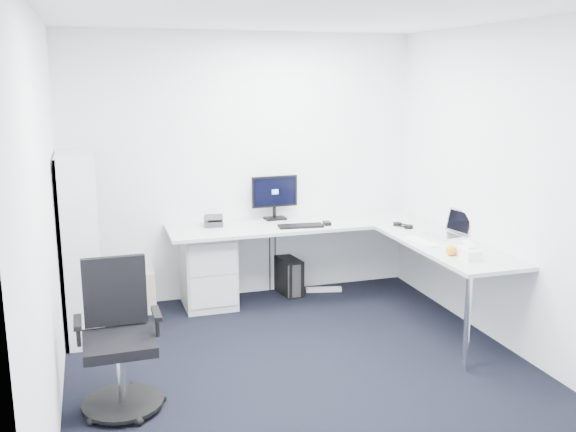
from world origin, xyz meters
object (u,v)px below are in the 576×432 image
object	(u,v)px
task_chair	(119,339)
monitor	(275,197)
bookshelf	(81,246)
laptop	(443,224)
l_desk	(316,270)

from	to	relation	value
task_chair	monitor	world-z (taller)	monitor
bookshelf	task_chair	bearing A→B (deg)	-80.90
bookshelf	task_chair	world-z (taller)	bookshelf
bookshelf	laptop	distance (m)	3.27
bookshelf	monitor	bearing A→B (deg)	15.40
laptop	bookshelf	bearing A→B (deg)	159.59
bookshelf	monitor	size ratio (longest dim) A/B	3.34
laptop	l_desk	bearing A→B (deg)	141.75
l_desk	laptop	distance (m)	1.29
bookshelf	task_chair	distance (m)	1.52
l_desk	monitor	bearing A→B (deg)	113.52
l_desk	task_chair	distance (m)	2.41
laptop	task_chair	bearing A→B (deg)	-173.47
l_desk	task_chair	xyz separation A→B (m)	(-1.94, -1.42, 0.12)
bookshelf	laptop	world-z (taller)	bookshelf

